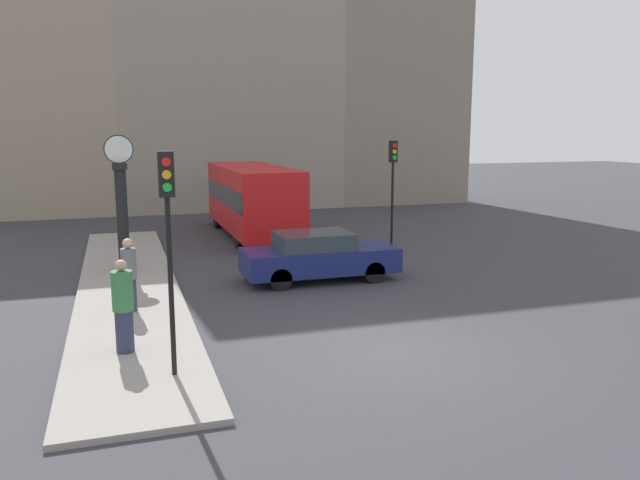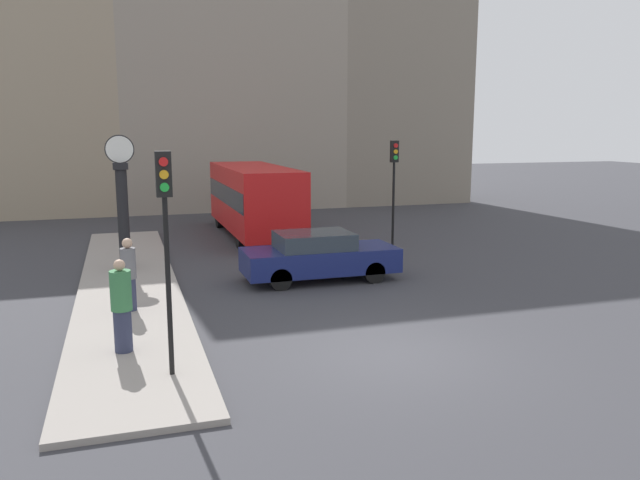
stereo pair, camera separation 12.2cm
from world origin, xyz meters
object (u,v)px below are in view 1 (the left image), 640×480
sedan_car (318,256)px  pedestrian_green_hoodie (123,307)px  traffic_light_near (168,218)px  bus_distant (252,197)px  street_clock (122,205)px  traffic_light_far (393,173)px  pedestrian_grey_jacket (129,275)px

sedan_car → pedestrian_green_hoodie: pedestrian_green_hoodie is taller
sedan_car → traffic_light_near: size_ratio=1.15×
traffic_light_near → bus_distant: bearing=72.7°
sedan_car → street_clock: 6.21m
traffic_light_near → pedestrian_green_hoodie: (-0.80, 1.45, -1.88)m
traffic_light_far → pedestrian_green_hoodie: 12.52m
sedan_car → bus_distant: bearing=91.3°
street_clock → traffic_light_near: bearing=-85.8°
pedestrian_green_hoodie → sedan_car: bearing=41.2°
pedestrian_green_hoodie → traffic_light_near: bearing=-61.3°
bus_distant → pedestrian_green_hoodie: size_ratio=4.54×
traffic_light_far → street_clock: street_clock is taller
sedan_car → traffic_light_far: (3.86, 3.33, 2.11)m
bus_distant → street_clock: (-5.17, -5.39, 0.45)m
pedestrian_grey_jacket → traffic_light_far: bearing=29.9°
sedan_car → pedestrian_grey_jacket: (-5.31, -1.94, 0.27)m
traffic_light_near → traffic_light_far: bearing=48.3°
pedestrian_green_hoodie → traffic_light_far: bearing=41.0°
sedan_car → traffic_light_far: bearing=40.8°
sedan_car → traffic_light_far: 5.51m
traffic_light_near → street_clock: size_ratio=0.95×
bus_distant → traffic_light_near: (-4.50, -14.47, 1.26)m
sedan_car → pedestrian_grey_jacket: 5.66m
sedan_car → pedestrian_grey_jacket: size_ratio=2.57×
traffic_light_near → traffic_light_far: traffic_light_near is taller
pedestrian_grey_jacket → bus_distant: bearing=63.2°
bus_distant → traffic_light_near: bearing=-107.3°
street_clock → pedestrian_green_hoodie: bearing=-90.9°
pedestrian_grey_jacket → sedan_car: bearing=20.0°
street_clock → bus_distant: bearing=46.2°
traffic_light_far → street_clock: size_ratio=0.97×
traffic_light_near → sedan_car: bearing=53.1°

